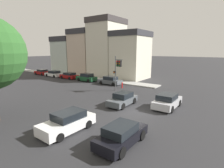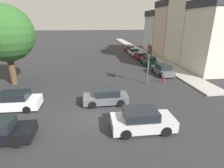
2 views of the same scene
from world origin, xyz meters
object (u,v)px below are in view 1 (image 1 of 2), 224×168
object	(u,v)px
crossing_car_3	(121,135)
parked_car_4	(42,72)
parked_car_1	(87,78)
parked_car_3	(54,74)
crossing_car_0	(167,101)
parked_car_2	(69,76)
crossing_car_1	(123,99)
parked_car_0	(110,81)
crossing_car_2	(68,122)
fire_hydrant	(122,85)
traffic_signal	(117,67)

from	to	relation	value
crossing_car_3	parked_car_4	distance (m)	36.64
parked_car_1	parked_car_4	distance (m)	15.12
parked_car_3	crossing_car_3	bearing A→B (deg)	152.77
crossing_car_0	parked_car_2	xyz separation A→B (m)	(6.69, 23.08, -0.09)
parked_car_1	parked_car_4	world-z (taller)	parked_car_1
crossing_car_1	parked_car_3	size ratio (longest dim) A/B	0.85
parked_car_0	parked_car_4	size ratio (longest dim) A/B	1.00
parked_car_0	parked_car_4	xyz separation A→B (m)	(0.12, 20.72, -0.04)
parked_car_2	parked_car_3	size ratio (longest dim) A/B	0.90
crossing_car_2	parked_car_2	size ratio (longest dim) A/B	1.05
crossing_car_2	crossing_car_3	xyz separation A→B (m)	(0.72, -4.31, -0.04)
crossing_car_3	parked_car_3	bearing A→B (deg)	61.40
crossing_car_1	parked_car_4	distance (m)	30.07
parked_car_3	parked_car_0	bearing A→B (deg)	-177.97
parked_car_0	parked_car_3	distance (m)	15.70
parked_car_0	parked_car_1	world-z (taller)	parked_car_1
parked_car_4	fire_hydrant	world-z (taller)	parked_car_4
crossing_car_0	parked_car_2	world-z (taller)	crossing_car_0
crossing_car_2	crossing_car_3	bearing A→B (deg)	100.97
crossing_car_1	parked_car_3	bearing A→B (deg)	-110.14
parked_car_2	parked_car_4	bearing A→B (deg)	1.55
traffic_signal	parked_car_1	bearing A→B (deg)	-99.00
crossing_car_1	parked_car_3	xyz separation A→B (m)	(8.50, 23.75, -0.00)
crossing_car_2	parked_car_0	xyz separation A→B (m)	(16.31, 8.06, -0.02)
crossing_car_0	parked_car_4	distance (m)	33.75
crossing_car_0	crossing_car_1	xyz separation A→B (m)	(-1.98, 4.29, -0.05)
parked_car_3	fire_hydrant	distance (m)	19.03
crossing_car_1	traffic_signal	bearing A→B (deg)	-141.49
crossing_car_0	fire_hydrant	world-z (taller)	crossing_car_0
parked_car_4	parked_car_0	bearing A→B (deg)	-178.73
parked_car_0	traffic_signal	bearing A→B (deg)	137.18
crossing_car_3	parked_car_2	bearing A→B (deg)	56.18
crossing_car_1	crossing_car_0	bearing A→B (deg)	114.32
parked_car_3	parked_car_1	bearing A→B (deg)	-177.92
crossing_car_0	parked_car_0	bearing A→B (deg)	62.51
parked_car_4	parked_car_1	bearing A→B (deg)	-178.95
traffic_signal	parked_car_3	xyz separation A→B (m)	(3.34, 19.58, -2.89)
crossing_car_0	parked_car_1	distance (m)	19.12
crossing_car_2	parked_car_4	world-z (taller)	crossing_car_2
crossing_car_3	parked_car_2	distance (m)	27.92
parked_car_2	parked_car_3	distance (m)	4.96
crossing_car_0	parked_car_1	world-z (taller)	parked_car_1
crossing_car_2	parked_car_2	world-z (taller)	crossing_car_2
parked_car_1	parked_car_2	xyz separation A→B (m)	(0.09, 5.13, -0.09)
parked_car_2	parked_car_4	xyz separation A→B (m)	(0.05, 9.99, 0.02)
traffic_signal	parked_car_4	distance (m)	25.03
parked_car_1	parked_car_2	size ratio (longest dim) A/B	0.99
crossing_car_0	crossing_car_3	world-z (taller)	crossing_car_0
parked_car_2	fire_hydrant	world-z (taller)	parked_car_2
crossing_car_3	parked_car_1	xyz separation A→B (m)	(15.57, 17.98, 0.06)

